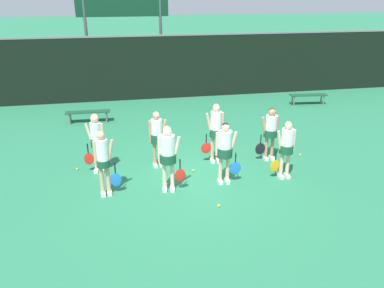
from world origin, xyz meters
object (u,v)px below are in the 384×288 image
player_0 (103,159)px  player_6 (216,128)px  player_3 (286,145)px  player_5 (157,135)px  tennis_ball_0 (300,155)px  tennis_ball_1 (219,206)px  player_1 (168,153)px  player_7 (270,129)px  tennis_ball_3 (265,144)px  bench_far (308,96)px  tennis_ball_2 (77,169)px  scoreboard (122,8)px  player_2 (225,148)px  player_4 (96,139)px  tennis_ball_5 (256,151)px  bench_courtside (88,113)px  tennis_ball_4 (193,170)px

player_0 → player_6: player_6 is taller
player_6 → player_3: bearing=-36.6°
player_5 → player_6: (1.70, -0.03, 0.10)m
tennis_ball_0 → tennis_ball_1: size_ratio=0.93×
player_1 → player_5: size_ratio=1.06×
player_1 → player_3: 3.19m
player_7 → tennis_ball_1: size_ratio=22.69×
tennis_ball_3 → bench_far: bearing=48.8°
player_0 → tennis_ball_2: (-0.86, 1.54, -0.95)m
tennis_ball_2 → scoreboard: bearing=77.8°
tennis_ball_0 → player_7: bearing=-177.9°
player_2 → player_3: 1.69m
tennis_ball_3 → player_6: bearing=-154.0°
player_3 → player_4: 5.15m
player_1 → player_2: player_1 is taller
player_1 → player_2: (1.50, 0.14, -0.05)m
tennis_ball_5 → player_5: bearing=-172.2°
tennis_ball_1 → player_7: bearing=47.5°
player_7 → player_4: bearing=177.9°
player_4 → tennis_ball_3: (5.34, 0.99, -0.97)m
player_0 → player_1: (1.57, -0.09, 0.06)m
player_0 → player_6: 3.44m
tennis_ball_0 → player_4: bearing=179.4°
player_3 → player_5: 3.57m
player_1 → tennis_ball_2: player_1 is taller
player_1 → player_3: bearing=10.0°
bench_courtside → bench_far: size_ratio=1.01×
player_0 → tennis_ball_2: bearing=113.6°
player_2 → tennis_ball_3: (2.04, 2.27, -0.96)m
scoreboard → player_6: (2.30, -8.11, -2.95)m
bench_courtside → player_1: 6.35m
player_2 → player_3: (1.68, -0.02, -0.05)m
tennis_ball_3 → player_1: bearing=-145.8°
player_1 → bench_far: bearing=50.3°
player_4 → tennis_ball_4: (2.61, -0.52, -0.97)m
player_2 → tennis_ball_4: player_2 is taller
player_5 → tennis_ball_5: bearing=4.1°
player_3 → tennis_ball_0: (1.10, 1.24, -0.91)m
player_7 → tennis_ball_1: bearing=-133.4°
player_1 → player_7: size_ratio=1.07×
player_7 → bench_courtside: bearing=140.0°
scoreboard → player_3: size_ratio=3.16×
player_1 → player_6: bearing=50.5°
tennis_ball_0 → tennis_ball_3: bearing=125.3°
bench_far → tennis_ball_3: size_ratio=24.86×
player_1 → player_2: bearing=13.2°
player_0 → tennis_ball_5: player_0 is taller
bench_far → player_6: size_ratio=0.93×
bench_far → player_7: player_7 is taller
player_2 → player_3: player_2 is taller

